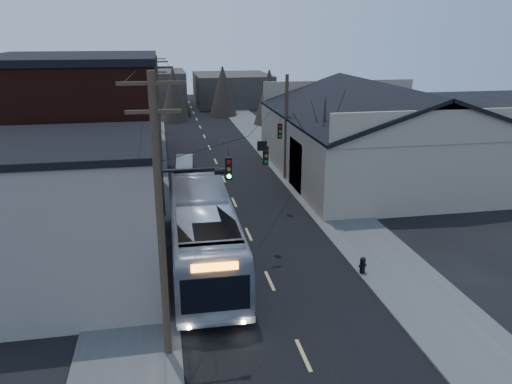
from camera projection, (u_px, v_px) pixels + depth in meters
road_surface at (218, 167)px, 45.00m from camera, size 9.00×110.00×0.02m
sidewalk_left at (145, 170)px, 43.83m from camera, size 4.00×110.00×0.12m
sidewalk_right at (288, 163)px, 46.14m from camera, size 4.00×110.00×0.12m
building_clapboard at (73, 219)px, 22.70m from camera, size 8.00×8.00×7.00m
building_brick at (81, 139)px, 32.35m from camera, size 10.00×12.00×10.00m
building_left_far at (112, 121)px, 47.86m from camera, size 9.00×14.00×7.00m
warehouse at (378, 144)px, 41.81m from camera, size 16.16×20.60×7.73m
building_far_left at (152, 91)px, 75.75m from camera, size 10.00×12.00×6.00m
building_far_right at (232, 89)px, 82.88m from camera, size 12.00×14.00×5.00m
bare_tree at (323, 149)px, 35.70m from camera, size 0.40×0.40×7.20m
utility_lines at (184, 125)px, 37.45m from camera, size 11.24×45.28×10.50m
bus at (203, 232)px, 25.56m from camera, size 3.31×13.46×3.74m
parked_car at (185, 163)px, 43.57m from camera, size 1.73×4.17×1.34m
fire_hydrant at (363, 264)px, 24.88m from camera, size 0.42×0.29×0.85m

